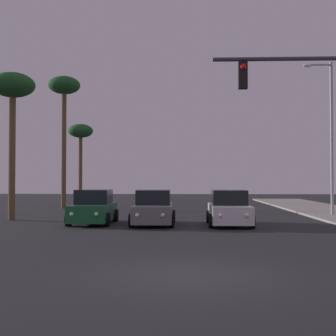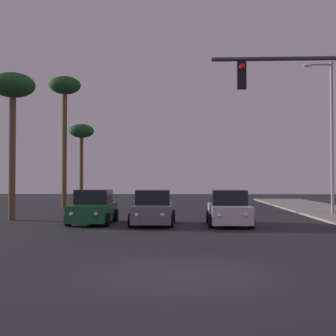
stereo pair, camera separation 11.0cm
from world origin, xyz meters
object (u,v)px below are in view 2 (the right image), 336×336
Objects in this scene: car_white at (229,209)px; palm_tree_mid at (65,94)px; street_lamp at (330,130)px; palm_tree_near at (13,92)px; car_grey at (153,209)px; car_green at (93,208)px; palm_tree_far at (81,135)px.

palm_tree_mid is (-11.26, 12.33, 7.91)m from car_white.
street_lamp reaches higher than palm_tree_near.
car_green is (-3.00, 0.44, 0.00)m from car_grey.
palm_tree_far is at bearing 95.92° from palm_tree_mid.
palm_tree_far is (-8.67, 22.21, 5.77)m from car_grey.
street_lamp is (6.38, 5.40, 4.36)m from car_white.
palm_tree_far is 20.02m from palm_tree_near.
car_green is 7.97m from palm_tree_near.
street_lamp is 19.28m from palm_tree_mid.
car_white is 1.00× the size of car_green.
car_green is 14.55m from street_lamp.
palm_tree_near is at bearing -11.95° from car_white.
palm_tree_near is (-7.79, 2.21, 6.12)m from car_grey.
car_white and car_grey have the same top height.
palm_tree_near reaches higher than car_grey.
car_white is at bearing -139.77° from street_lamp.
street_lamp is (10.00, 5.28, 4.36)m from car_grey.
car_green is 0.54× the size of palm_tree_near.
car_white is 3.62m from car_grey.
car_grey is at bearing 170.77° from car_green.
palm_tree_mid reaches higher than palm_tree_near.
palm_tree_mid is at bearing 89.14° from palm_tree_near.
car_white is 13.15m from palm_tree_near.
palm_tree_near is (-17.79, -3.07, 1.77)m from street_lamp.
palm_tree_far reaches higher than car_white.
car_grey is (-3.62, 0.12, 0.00)m from car_white.
palm_tree_mid reaches higher than palm_tree_far.
car_grey is at bearing -2.27° from car_white.
palm_tree_mid reaches higher than car_white.
car_white is 0.54× the size of palm_tree_near.
car_grey is 0.48× the size of street_lamp.
palm_tree_far is 10.28m from palm_tree_mid.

